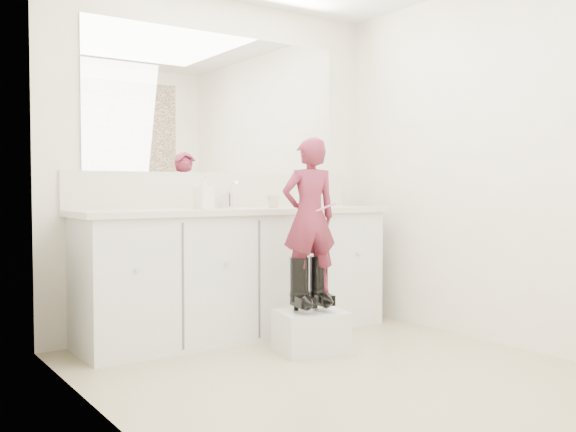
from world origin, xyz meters
TOP-DOWN VIEW (x-y plane):
  - floor at (0.00, 0.00)m, footprint 3.00×3.00m
  - wall_back at (0.00, 1.50)m, footprint 2.60×0.00m
  - wall_left at (-1.30, 0.00)m, footprint 0.00×3.00m
  - wall_right at (1.30, 0.00)m, footprint 0.00×3.00m
  - vanity_cabinet at (0.00, 1.23)m, footprint 2.20×0.55m
  - countertop at (0.00, 1.21)m, footprint 2.28×0.58m
  - backsplash at (0.00, 1.49)m, footprint 2.28×0.03m
  - mirror at (0.00, 1.49)m, footprint 2.00×0.02m
  - faucet at (0.00, 1.38)m, footprint 0.08×0.08m
  - cup at (0.27, 1.19)m, footprint 0.10×0.10m
  - soap_bottle at (-0.30, 1.16)m, footprint 0.12×0.12m
  - step_stool at (0.14, 0.56)m, footprint 0.47×0.41m
  - boot_left at (0.07, 0.58)m, footprint 0.17×0.25m
  - boot_right at (0.22, 0.58)m, footprint 0.17×0.25m
  - toddler at (0.14, 0.58)m, footprint 0.40×0.30m
  - toothbrush at (0.21, 0.50)m, footprint 0.14×0.04m

SIDE VIEW (x-z plane):
  - floor at x=0.00m, z-range 0.00..0.00m
  - step_stool at x=0.14m, z-range 0.00..0.26m
  - vanity_cabinet at x=0.00m, z-range 0.00..0.85m
  - boot_left at x=0.07m, z-range 0.26..0.60m
  - boot_right at x=0.22m, z-range 0.26..0.60m
  - toddler at x=0.14m, z-range 0.36..1.34m
  - countertop at x=0.00m, z-range 0.85..0.89m
  - toothbrush at x=0.21m, z-range 0.88..0.94m
  - cup at x=0.27m, z-range 0.89..0.98m
  - faucet at x=0.00m, z-range 0.89..0.99m
  - soap_bottle at x=-0.30m, z-range 0.89..1.11m
  - backsplash at x=0.00m, z-range 0.89..1.14m
  - wall_back at x=0.00m, z-range -0.10..2.50m
  - wall_left at x=-1.30m, z-range -0.30..2.70m
  - wall_right at x=1.30m, z-range -0.30..2.70m
  - mirror at x=0.00m, z-range 1.14..2.14m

